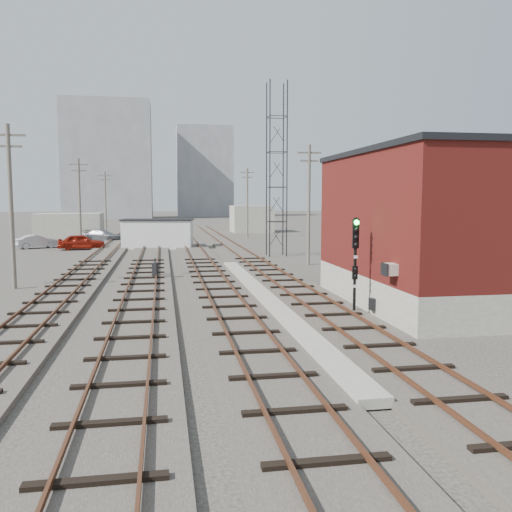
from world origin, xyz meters
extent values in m
plane|color=#282621|center=(0.00, 60.00, 0.00)|extent=(320.00, 320.00, 0.00)
cube|color=#332D28|center=(2.50, 39.00, 0.10)|extent=(3.20, 90.00, 0.20)
cube|color=#4C2816|center=(1.78, 39.00, 0.33)|extent=(0.07, 90.00, 0.12)
cube|color=#4C2816|center=(3.22, 39.00, 0.33)|extent=(0.07, 90.00, 0.12)
cube|color=#332D28|center=(-1.50, 39.00, 0.10)|extent=(3.20, 90.00, 0.20)
cube|color=#4C2816|center=(-2.22, 39.00, 0.33)|extent=(0.07, 90.00, 0.12)
cube|color=#4C2816|center=(-0.78, 39.00, 0.33)|extent=(0.07, 90.00, 0.12)
cube|color=#332D28|center=(-5.50, 39.00, 0.10)|extent=(3.20, 90.00, 0.20)
cube|color=#4C2816|center=(-6.22, 39.00, 0.33)|extent=(0.07, 90.00, 0.12)
cube|color=#4C2816|center=(-4.78, 39.00, 0.33)|extent=(0.07, 90.00, 0.12)
cube|color=#332D28|center=(-9.50, 39.00, 0.10)|extent=(3.20, 90.00, 0.20)
cube|color=#4C2816|center=(-10.22, 39.00, 0.33)|extent=(0.07, 90.00, 0.12)
cube|color=#4C2816|center=(-8.78, 39.00, 0.33)|extent=(0.07, 90.00, 0.12)
cube|color=gray|center=(0.50, 14.00, 0.13)|extent=(0.90, 28.00, 0.26)
cube|color=gray|center=(7.50, 12.00, 0.75)|extent=(6.00, 12.00, 1.50)
cube|color=#5B1A15|center=(7.50, 12.00, 4.25)|extent=(6.00, 12.00, 5.50)
cube|color=black|center=(7.50, 12.00, 7.10)|extent=(6.20, 12.20, 0.25)
cube|color=beige|center=(4.28, 8.00, 2.25)|extent=(0.45, 0.62, 0.45)
cube|color=black|center=(4.40, 10.00, 0.50)|extent=(0.20, 0.35, 0.50)
cylinder|color=black|center=(4.75, 34.25, 7.50)|extent=(0.10, 0.10, 15.00)
cylinder|color=black|center=(6.25, 34.25, 7.50)|extent=(0.10, 0.10, 15.00)
cylinder|color=black|center=(4.75, 35.75, 7.50)|extent=(0.10, 0.10, 15.00)
cylinder|color=black|center=(6.25, 35.75, 7.50)|extent=(0.10, 0.10, 15.00)
cylinder|color=#595147|center=(-12.50, 20.00, 4.50)|extent=(0.24, 0.24, 9.00)
cube|color=#595147|center=(-12.50, 20.00, 8.40)|extent=(1.80, 0.12, 0.12)
cube|color=#595147|center=(-12.50, 20.00, 7.80)|extent=(1.40, 0.12, 0.12)
cylinder|color=#595147|center=(-12.50, 45.00, 4.50)|extent=(0.24, 0.24, 9.00)
cube|color=#595147|center=(-12.50, 45.00, 8.40)|extent=(1.80, 0.12, 0.12)
cube|color=#595147|center=(-12.50, 45.00, 7.80)|extent=(1.40, 0.12, 0.12)
cylinder|color=#595147|center=(-12.50, 70.00, 4.50)|extent=(0.24, 0.24, 9.00)
cube|color=#595147|center=(-12.50, 70.00, 8.40)|extent=(1.80, 0.12, 0.12)
cube|color=#595147|center=(-12.50, 70.00, 7.80)|extent=(1.40, 0.12, 0.12)
cylinder|color=#595147|center=(6.50, 28.00, 4.50)|extent=(0.24, 0.24, 9.00)
cube|color=#595147|center=(6.50, 28.00, 8.40)|extent=(1.80, 0.12, 0.12)
cube|color=#595147|center=(6.50, 28.00, 7.80)|extent=(1.40, 0.12, 0.12)
cylinder|color=#595147|center=(6.50, 58.00, 4.50)|extent=(0.24, 0.24, 9.00)
cube|color=#595147|center=(6.50, 58.00, 8.40)|extent=(1.80, 0.12, 0.12)
cube|color=#595147|center=(6.50, 58.00, 7.80)|extent=(1.40, 0.12, 0.12)
cube|color=gray|center=(-18.00, 135.00, 15.00)|extent=(22.00, 14.00, 30.00)
cube|color=gray|center=(8.00, 150.00, 13.00)|extent=(16.00, 12.00, 26.00)
cube|color=gray|center=(-16.00, 60.00, 1.60)|extent=(8.00, 5.00, 3.20)
cube|color=gray|center=(9.00, 70.00, 2.00)|extent=(6.00, 6.00, 4.00)
cube|color=gray|center=(3.70, 10.27, 0.05)|extent=(0.40, 0.40, 0.10)
cylinder|color=black|center=(3.70, 10.27, 2.09)|extent=(0.13, 0.13, 4.18)
cube|color=black|center=(3.70, 10.25, 3.50)|extent=(0.27, 0.10, 1.25)
sphere|color=#0CE533|center=(3.70, 10.16, 3.97)|extent=(0.21, 0.21, 0.21)
sphere|color=black|center=(3.70, 10.16, 3.66)|extent=(0.21, 0.21, 0.21)
sphere|color=black|center=(3.70, 10.16, 3.35)|extent=(0.21, 0.21, 0.21)
sphere|color=black|center=(3.70, 10.16, 3.03)|extent=(0.21, 0.21, 0.21)
cube|color=black|center=(3.70, 10.25, 1.83)|extent=(0.23, 0.09, 0.58)
cube|color=white|center=(3.70, 10.19, 2.51)|extent=(0.17, 0.02, 0.13)
cube|color=white|center=(3.70, 10.19, 1.25)|extent=(0.17, 0.02, 0.13)
cube|color=black|center=(-4.85, 21.84, 0.59)|extent=(0.39, 0.39, 0.99)
cylinder|color=black|center=(-4.85, 21.84, 1.24)|extent=(0.08, 0.08, 0.30)
cube|color=silver|center=(-4.85, 44.02, 1.43)|extent=(7.20, 3.84, 2.85)
cube|color=black|center=(-4.85, 44.02, 2.91)|extent=(7.46, 4.10, 0.14)
imported|color=maroon|center=(-12.29, 43.91, 0.77)|extent=(4.66, 2.26, 1.53)
imported|color=#A8A9AF|center=(-16.95, 46.32, 0.68)|extent=(4.33, 3.03, 1.35)
imported|color=slate|center=(-11.41, 54.87, 0.69)|extent=(5.09, 3.74, 1.37)
camera|label=1|loc=(-4.33, -11.54, 4.93)|focal=38.00mm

